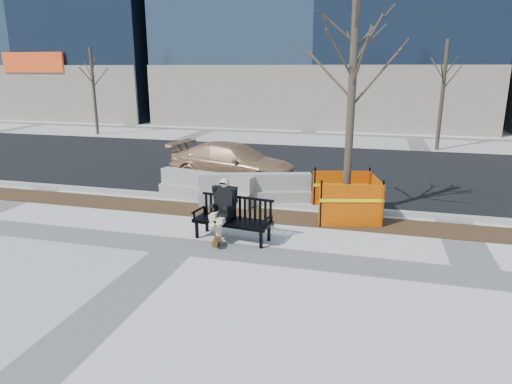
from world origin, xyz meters
TOP-DOWN VIEW (x-y plane):
  - ground at (0.00, 0.00)m, footprint 120.00×120.00m
  - mulch_strip at (0.00, 2.60)m, footprint 40.00×1.20m
  - asphalt_street at (0.00, 8.80)m, footprint 60.00×10.40m
  - curb at (0.00, 3.55)m, footprint 60.00×0.25m
  - bench at (1.04, 0.71)m, footprint 1.93×0.91m
  - seated_man at (0.79, 0.80)m, footprint 0.73×1.08m
  - tree_fence at (3.45, 2.99)m, footprint 2.91×2.91m
  - sedan at (-0.63, 6.02)m, footprint 4.83×2.64m
  - jersey_barrier_left at (-0.68, 3.54)m, footprint 3.12×1.21m
  - jersey_barrier_right at (0.81, 3.57)m, footprint 3.27×1.52m
  - far_tree_left at (-11.99, 15.02)m, footprint 2.16×2.16m
  - far_tree_right at (6.97, 14.61)m, footprint 2.12×2.12m

SIDE VIEW (x-z plane):
  - ground at x=0.00m, z-range 0.00..0.00m
  - bench at x=1.04m, z-range -0.49..0.49m
  - seated_man at x=0.79m, z-range -0.70..0.70m
  - tree_fence at x=3.45m, z-range -3.01..3.01m
  - sedan at x=-0.63m, z-range -0.66..0.66m
  - jersey_barrier_left at x=-0.68m, z-range -0.44..0.44m
  - jersey_barrier_right at x=0.81m, z-range -0.46..0.46m
  - far_tree_left at x=-11.99m, z-range -2.67..2.67m
  - far_tree_right at x=6.97m, z-range -2.76..2.76m
  - asphalt_street at x=0.00m, z-range 0.00..0.01m
  - mulch_strip at x=0.00m, z-range -0.01..0.01m
  - curb at x=0.00m, z-range 0.00..0.12m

